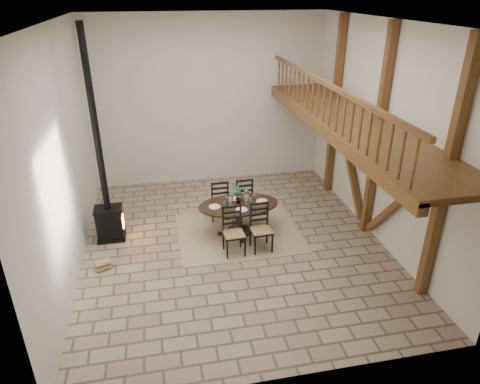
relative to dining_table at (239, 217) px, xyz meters
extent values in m
plane|color=#998566|center=(-0.21, -0.49, -0.46)|extent=(8.00, 8.00, 0.00)
cube|color=beige|center=(-0.21, 3.51, 2.04)|extent=(7.00, 0.02, 5.00)
cube|color=beige|center=(-0.21, -4.49, 2.04)|extent=(7.00, 0.02, 5.00)
cube|color=beige|center=(-3.71, -0.49, 2.04)|extent=(0.02, 8.00, 5.00)
cube|color=beige|center=(3.29, -0.49, 2.04)|extent=(0.02, 8.00, 5.00)
cube|color=white|center=(-0.21, -0.49, 4.54)|extent=(7.00, 8.00, 0.02)
cube|color=brown|center=(3.17, -2.99, 2.04)|extent=(0.18, 0.18, 5.00)
cube|color=brown|center=(3.17, -0.49, 2.04)|extent=(0.18, 0.18, 5.00)
cube|color=brown|center=(3.17, 2.01, 2.04)|extent=(0.18, 0.18, 5.00)
cube|color=brown|center=(3.17, -1.74, 0.94)|extent=(0.14, 2.16, 2.54)
cube|color=brown|center=(3.17, 0.76, 0.94)|extent=(0.14, 2.16, 2.54)
cube|color=brown|center=(3.17, -0.49, 2.34)|extent=(0.20, 7.80, 0.20)
cube|color=brown|center=(2.49, -0.49, 2.39)|extent=(1.60, 7.80, 0.12)
cube|color=brown|center=(1.79, -0.49, 2.29)|extent=(0.18, 7.80, 0.22)
cube|color=brown|center=(1.79, -0.49, 3.29)|extent=(0.09, 7.60, 0.09)
cube|color=brown|center=(1.79, -0.49, 2.87)|extent=(0.06, 7.60, 0.86)
cube|color=tan|center=(0.00, 0.00, -0.45)|extent=(3.00, 2.50, 0.02)
ellipsoid|color=black|center=(0.00, 0.00, 0.34)|extent=(2.03, 1.29, 0.04)
cylinder|color=black|center=(0.00, 0.00, -0.07)|extent=(0.20, 0.20, 0.73)
cylinder|color=black|center=(0.00, 0.00, -0.41)|extent=(0.61, 0.61, 0.06)
cube|color=tan|center=(-0.28, -0.88, 0.06)|extent=(0.50, 0.48, 0.04)
cube|color=black|center=(-0.28, -0.88, -0.21)|extent=(0.48, 0.48, 0.50)
cube|color=black|center=(-0.29, -0.68, 0.37)|extent=(0.41, 0.06, 0.65)
cube|color=tan|center=(0.37, -0.85, 0.06)|extent=(0.50, 0.48, 0.04)
cube|color=black|center=(0.37, -0.85, -0.21)|extent=(0.48, 0.48, 0.50)
cube|color=black|center=(0.36, -0.65, 0.37)|extent=(0.41, 0.06, 0.65)
cube|color=tan|center=(-0.37, 0.85, 0.06)|extent=(0.50, 0.48, 0.04)
cube|color=black|center=(-0.37, 0.85, -0.21)|extent=(0.48, 0.48, 0.50)
cube|color=black|center=(-0.36, 0.64, 0.37)|extent=(0.41, 0.06, 0.65)
cube|color=tan|center=(0.28, 0.88, 0.06)|extent=(0.50, 0.48, 0.04)
cube|color=black|center=(0.28, 0.88, -0.21)|extent=(0.48, 0.48, 0.50)
cube|color=black|center=(0.29, 0.67, 0.37)|extent=(0.41, 0.06, 0.65)
cube|color=white|center=(0.00, 0.00, 0.36)|extent=(1.55, 0.83, 0.01)
cube|color=white|center=(0.00, 0.00, 0.45)|extent=(0.99, 0.37, 0.18)
cylinder|color=white|center=(-0.19, -0.01, 0.53)|extent=(0.12, 0.12, 0.34)
cylinder|color=white|center=(0.19, 0.01, 0.53)|extent=(0.12, 0.12, 0.34)
cylinder|color=white|center=(-0.19, -0.01, 0.44)|extent=(0.06, 0.06, 0.16)
cylinder|color=white|center=(0.19, 0.01, 0.44)|extent=(0.06, 0.06, 0.16)
imported|color=#4C723F|center=(0.00, 0.05, 0.58)|extent=(0.25, 0.17, 0.46)
cube|color=black|center=(-3.11, 0.35, -0.41)|extent=(0.66, 0.51, 0.10)
cube|color=black|center=(-3.11, 0.35, 0.00)|extent=(0.61, 0.46, 0.71)
cube|color=#FF590C|center=(-2.80, 0.36, 0.00)|extent=(0.02, 0.28, 0.28)
cube|color=black|center=(-3.11, 0.35, 0.37)|extent=(0.65, 0.50, 0.04)
cylinder|color=black|center=(-3.11, 0.35, 2.47)|extent=(0.15, 0.15, 4.15)
cylinder|color=brown|center=(-3.13, 1.19, -0.27)|extent=(0.58, 0.58, 0.38)
cube|color=tan|center=(-3.13, 1.19, -0.03)|extent=(0.31, 0.31, 0.11)
cube|color=tan|center=(-3.21, -0.92, -0.35)|extent=(0.38, 0.32, 0.22)
camera|label=1|loc=(-1.80, -9.08, 5.14)|focal=32.00mm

